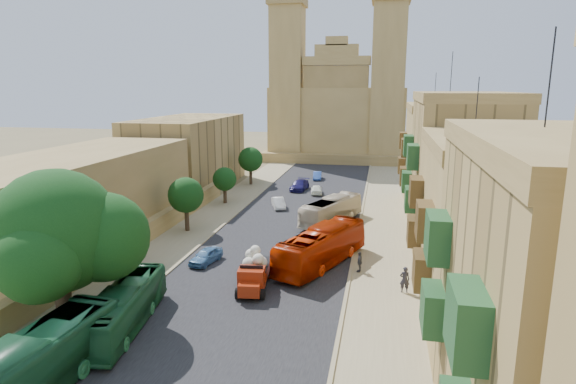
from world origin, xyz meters
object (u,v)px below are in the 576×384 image
at_px(street_tree_a, 123,233).
at_px(car_blue_b, 317,176).
at_px(bus_green_north, 124,308).
at_px(bus_red_east, 322,247).
at_px(church, 339,110).
at_px(olive_pickup, 320,243).
at_px(red_truck, 254,271).
at_px(car_dkblue, 300,185).
at_px(street_tree_c, 225,179).
at_px(car_cream, 324,221).
at_px(bus_green_south, 27,370).
at_px(car_blue_a, 206,256).
at_px(street_tree_b, 186,195).
at_px(ficus_tree, 58,236).
at_px(pedestrian_a, 405,280).
at_px(pedestrian_c, 360,262).
at_px(car_white_a, 279,203).
at_px(car_white_b, 316,189).

height_order(street_tree_a, car_blue_b, street_tree_a).
relative_size(bus_green_north, bus_red_east, 0.86).
height_order(church, olive_pickup, church).
distance_m(red_truck, car_dkblue, 33.86).
bearing_deg(olive_pickup, street_tree_c, 131.19).
relative_size(church, bus_green_north, 3.79).
bearing_deg(car_cream, car_blue_b, -70.28).
height_order(olive_pickup, bus_red_east, bus_red_east).
relative_size(bus_green_south, car_blue_a, 3.14).
relative_size(street_tree_c, car_dkblue, 0.95).
distance_m(street_tree_b, bus_red_east, 16.22).
bearing_deg(car_dkblue, bus_green_north, -89.49).
relative_size(ficus_tree, bus_green_north, 1.01).
xyz_separation_m(ficus_tree, street_tree_c, (-0.59, 31.99, -2.71)).
height_order(pedestrian_a, pedestrian_c, pedestrian_a).
bearing_deg(ficus_tree, olive_pickup, 50.01).
height_order(olive_pickup, car_white_a, olive_pickup).
height_order(car_blue_a, pedestrian_c, pedestrian_c).
height_order(olive_pickup, car_blue_a, olive_pickup).
distance_m(street_tree_c, car_dkblue, 12.44).
distance_m(church, pedestrian_c, 63.48).
bearing_deg(car_blue_a, bus_red_east, 21.24).
relative_size(street_tree_a, pedestrian_a, 2.63).
height_order(car_white_a, car_dkblue, car_dkblue).
distance_m(street_tree_c, pedestrian_a, 31.25).
distance_m(street_tree_c, car_cream, 15.65).
relative_size(bus_green_south, car_white_b, 3.04).
relative_size(bus_green_south, bus_green_north, 1.17).
bearing_deg(car_cream, olive_pickup, 104.92).
bearing_deg(car_blue_a, red_truck, -25.51).
xyz_separation_m(street_tree_b, car_white_b, (10.50, 19.38, -3.04)).
xyz_separation_m(car_blue_a, pedestrian_a, (15.86, -2.78, 0.35)).
distance_m(olive_pickup, car_blue_b, 34.10).
relative_size(car_cream, car_white_b, 1.08).
height_order(bus_red_east, car_blue_a, bus_red_east).
bearing_deg(street_tree_c, car_cream, -30.19).
height_order(street_tree_b, car_white_b, street_tree_b).
relative_size(ficus_tree, car_white_b, 2.62).
distance_m(car_blue_b, pedestrian_c, 38.50).
height_order(car_blue_a, pedestrian_a, pedestrian_a).
xyz_separation_m(church, red_truck, (0.35, -67.00, -8.21)).
relative_size(car_white_a, car_cream, 0.92).
bearing_deg(street_tree_a, bus_red_east, 19.47).
relative_size(street_tree_b, car_white_a, 1.48).
distance_m(street_tree_b, pedestrian_a, 23.88).
relative_size(street_tree_c, car_white_b, 1.22).
distance_m(red_truck, car_white_b, 31.76).
bearing_deg(street_tree_b, church, 79.62).
height_order(bus_green_south, car_blue_a, bus_green_south).
bearing_deg(pedestrian_a, street_tree_b, -31.74).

